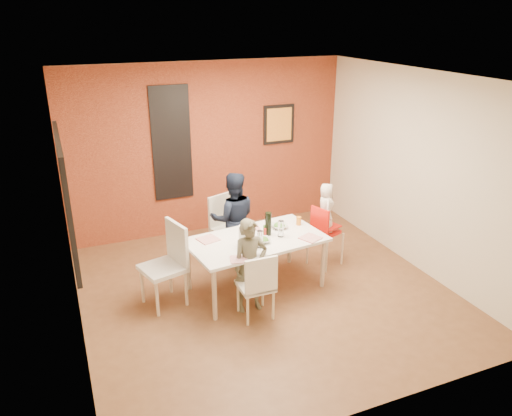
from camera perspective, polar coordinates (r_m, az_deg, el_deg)
name	(u,v)px	position (r m, az deg, el deg)	size (l,w,h in m)	color
ground	(265,291)	(6.55, 1.02, -9.48)	(4.50, 4.50, 0.00)	brown
ceiling	(266,78)	(5.65, 1.21, 14.69)	(4.50, 4.50, 0.02)	white
wall_back	(209,149)	(7.99, -5.41, 6.76)	(4.50, 0.02, 2.70)	beige
wall_front	(377,280)	(4.19, 13.65, -8.03)	(4.50, 0.02, 2.70)	beige
wall_left	(67,221)	(5.52, -20.83, -1.45)	(0.02, 4.50, 2.70)	beige
wall_right	(417,172)	(7.13, 17.96, 3.98)	(0.02, 4.50, 2.70)	beige
brick_accent_wall	(209,149)	(7.97, -5.37, 6.73)	(4.50, 0.02, 2.70)	maroon
picture_window_frame	(66,197)	(5.64, -20.90, 1.20)	(0.05, 1.70, 1.30)	black
picture_window_pane	(67,197)	(5.64, -20.75, 1.22)	(0.02, 1.55, 1.15)	black
glassblock_strip	(172,144)	(7.77, -9.63, 7.27)	(0.55, 0.03, 1.70)	silver
glassblock_surround	(172,144)	(7.76, -9.62, 7.26)	(0.60, 0.03, 1.76)	black
art_print_frame	(279,124)	(8.30, 2.63, 9.53)	(0.54, 0.03, 0.64)	black
art_print_canvas	(279,125)	(8.29, 2.67, 9.51)	(0.44, 0.01, 0.54)	gold
dining_table	(256,243)	(6.32, 0.00, -4.04)	(1.80, 1.14, 0.71)	white
chair_near	(258,284)	(5.78, 0.21, -8.63)	(0.39, 0.39, 0.84)	white
chair_far	(226,223)	(7.23, -3.46, -1.74)	(0.56, 0.56, 0.93)	silver
chair_left	(169,260)	(6.15, -9.92, -5.85)	(0.59, 0.59, 1.03)	silver
high_chair	(324,230)	(7.01, 7.78, -2.54)	(0.48, 0.48, 0.90)	red
child_near	(250,266)	(5.91, -0.67, -6.62)	(0.43, 0.28, 1.17)	brown
child_far	(233,219)	(6.97, -2.61, -1.25)	(0.66, 0.51, 1.35)	black
toddler	(326,207)	(6.90, 7.99, 0.06)	(0.34, 0.22, 0.69)	silver
plate_near_left	(239,259)	(5.78, -1.97, -5.87)	(0.20, 0.20, 0.01)	white
plate_far_mid	(251,227)	(6.60, -0.56, -2.24)	(0.21, 0.21, 0.01)	white
plate_near_right	(311,238)	(6.34, 6.25, -3.42)	(0.23, 0.23, 0.01)	white
plate_far_left	(208,239)	(6.29, -5.50, -3.58)	(0.23, 0.23, 0.01)	white
salad_bowl_a	(263,240)	(6.19, 0.76, -3.72)	(0.20, 0.20, 0.05)	silver
salad_bowl_b	(279,226)	(6.60, 2.67, -2.06)	(0.22, 0.22, 0.05)	silver
wine_bottle	(268,224)	(6.34, 1.40, -1.81)	(0.08, 0.08, 0.31)	black
wine_glass_a	(260,239)	(6.03, 0.46, -3.57)	(0.08, 0.08, 0.21)	white
wine_glass_b	(281,229)	(6.32, 2.85, -2.38)	(0.08, 0.08, 0.21)	white
paper_towel_roll	(243,236)	(6.06, -1.44, -3.19)	(0.12, 0.12, 0.26)	white
condiment_red	(265,233)	(6.30, 1.02, -2.90)	(0.03, 0.03, 0.12)	red
condiment_green	(264,230)	(6.37, 0.97, -2.54)	(0.03, 0.03, 0.13)	#397125
condiment_brown	(253,231)	(6.35, -0.32, -2.67)	(0.03, 0.03, 0.13)	brown
sippy_cup	(299,221)	(6.70, 4.89, -1.47)	(0.07, 0.07, 0.11)	orange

